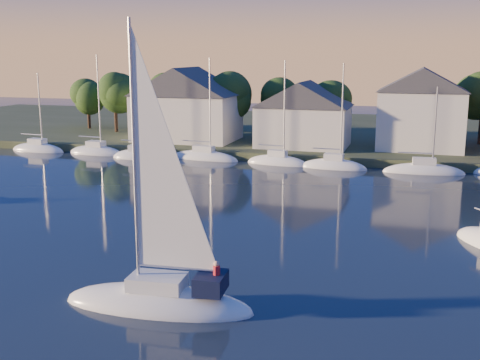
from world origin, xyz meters
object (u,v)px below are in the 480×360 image
at_px(hero_sailboat, 161,295).
at_px(clubhouse_west, 187,103).
at_px(clubhouse_centre, 304,113).
at_px(clubhouse_east, 422,108).

bearing_deg(hero_sailboat, clubhouse_west, -74.18).
xyz_separation_m(clubhouse_west, hero_sailboat, (17.98, -49.01, -5.31)).
bearing_deg(clubhouse_centre, hero_sailboat, -87.64).
relative_size(clubhouse_centre, clubhouse_east, 1.10).
distance_m(clubhouse_west, clubhouse_east, 30.02).
bearing_deg(clubhouse_centre, clubhouse_east, 8.13).
height_order(clubhouse_west, clubhouse_centre, clubhouse_west).
xyz_separation_m(clubhouse_centre, clubhouse_east, (14.00, 2.00, 0.87)).
distance_m(clubhouse_centre, hero_sailboat, 48.27).
height_order(clubhouse_west, clubhouse_east, clubhouse_east).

